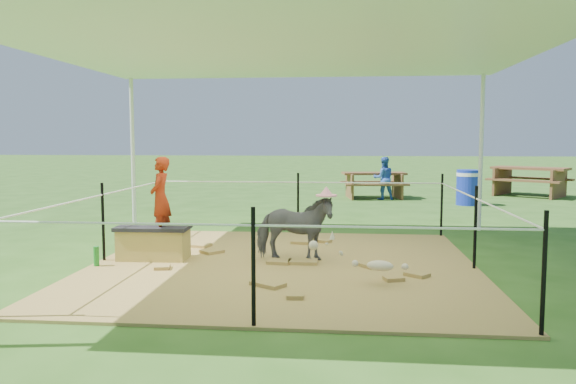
# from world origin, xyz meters

# --- Properties ---
(ground) EXTENTS (90.00, 90.00, 0.00)m
(ground) POSITION_xyz_m (0.00, 0.00, 0.00)
(ground) COLOR #2D5919
(ground) RESTS_ON ground
(hay_patch) EXTENTS (4.60, 4.60, 0.03)m
(hay_patch) POSITION_xyz_m (0.00, 0.00, 0.01)
(hay_patch) COLOR brown
(hay_patch) RESTS_ON ground
(canopy_tent) EXTENTS (6.30, 6.30, 2.90)m
(canopy_tent) POSITION_xyz_m (0.00, 0.00, 2.69)
(canopy_tent) COLOR silver
(canopy_tent) RESTS_ON ground
(rope_fence) EXTENTS (4.54, 4.54, 1.00)m
(rope_fence) POSITION_xyz_m (0.00, -0.00, 0.64)
(rope_fence) COLOR black
(rope_fence) RESTS_ON ground
(straw_bale) EXTENTS (0.86, 0.45, 0.38)m
(straw_bale) POSITION_xyz_m (-1.66, 0.13, 0.22)
(straw_bale) COLOR olive
(straw_bale) RESTS_ON hay_patch
(dark_cloth) EXTENTS (0.91, 0.49, 0.05)m
(dark_cloth) POSITION_xyz_m (-1.66, 0.13, 0.43)
(dark_cloth) COLOR black
(dark_cloth) RESTS_ON straw_bale
(woman) EXTENTS (0.25, 0.38, 1.01)m
(woman) POSITION_xyz_m (-1.56, 0.13, 0.91)
(woman) COLOR #B02B11
(woman) RESTS_ON straw_bale
(green_bottle) EXTENTS (0.07, 0.07, 0.23)m
(green_bottle) POSITION_xyz_m (-2.21, -0.32, 0.15)
(green_bottle) COLOR #1C7E23
(green_bottle) RESTS_ON hay_patch
(pony) EXTENTS (0.99, 0.49, 0.82)m
(pony) POSITION_xyz_m (0.12, 0.17, 0.44)
(pony) COLOR #4C4C51
(pony) RESTS_ON hay_patch
(pink_hat) EXTENTS (0.26, 0.26, 0.12)m
(pink_hat) POSITION_xyz_m (0.12, 0.17, 0.91)
(pink_hat) COLOR pink
(pink_hat) RESTS_ON pony
(foal) EXTENTS (0.90, 0.61, 0.46)m
(foal) POSITION_xyz_m (1.10, -0.87, 0.26)
(foal) COLOR beige
(foal) RESTS_ON hay_patch
(trash_barrel) EXTENTS (0.67, 0.67, 0.82)m
(trash_barrel) POSITION_xyz_m (3.62, 6.74, 0.41)
(trash_barrel) COLOR #172DAF
(trash_barrel) RESTS_ON ground
(picnic_table_near) EXTENTS (1.76, 1.37, 0.67)m
(picnic_table_near) POSITION_xyz_m (1.51, 8.08, 0.34)
(picnic_table_near) COLOR #57301D
(picnic_table_near) RESTS_ON ground
(picnic_table_far) EXTENTS (2.33, 2.21, 0.79)m
(picnic_table_far) POSITION_xyz_m (5.72, 8.98, 0.39)
(picnic_table_far) COLOR brown
(picnic_table_far) RESTS_ON ground
(distant_person) EXTENTS (0.58, 0.49, 1.09)m
(distant_person) POSITION_xyz_m (1.74, 7.72, 0.54)
(distant_person) COLOR blue
(distant_person) RESTS_ON ground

